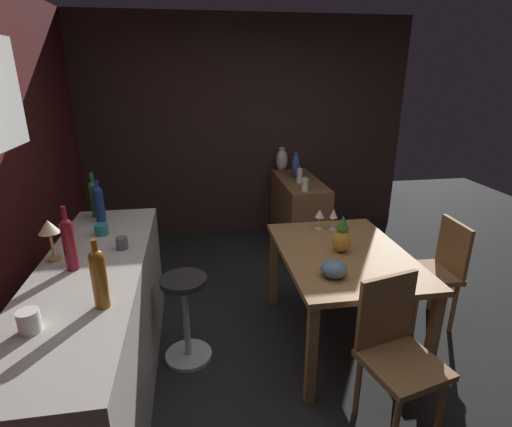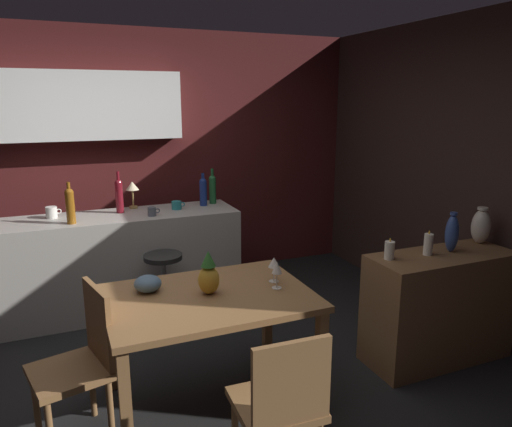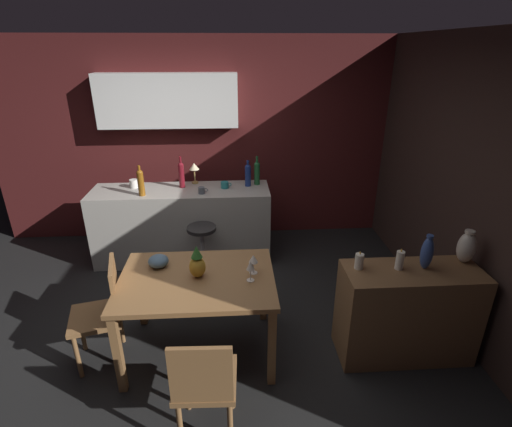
{
  "view_description": "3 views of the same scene",
  "coord_description": "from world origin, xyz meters",
  "views": [
    {
      "loc": [
        -2.3,
        0.74,
        1.96
      ],
      "look_at": [
        0.48,
        0.3,
        0.95
      ],
      "focal_mm": 27.68,
      "sensor_mm": 36.0,
      "label": 1
    },
    {
      "loc": [
        -0.63,
        -2.93,
        1.91
      ],
      "look_at": [
        0.76,
        0.39,
        1.05
      ],
      "focal_mm": 33.48,
      "sensor_mm": 36.0,
      "label": 2
    },
    {
      "loc": [
        0.46,
        -2.96,
        2.44
      ],
      "look_at": [
        0.67,
        0.29,
        1.04
      ],
      "focal_mm": 27.02,
      "sensor_mm": 36.0,
      "label": 3
    }
  ],
  "objects": [
    {
      "name": "vase_ceramic_ivory",
      "position": [
        2.34,
        -0.32,
        0.96
      ],
      "size": [
        0.14,
        0.14,
        0.29
      ],
      "color": "beige",
      "rests_on": "sideboard_cabinet"
    },
    {
      "name": "wine_bottle_amber",
      "position": [
        -0.56,
        1.21,
        1.06
      ],
      "size": [
        0.07,
        0.07,
        0.35
      ],
      "color": "#8C5114",
      "rests_on": "kitchen_counter"
    },
    {
      "name": "ground_plane",
      "position": [
        0.0,
        0.0,
        0.0
      ],
      "size": [
        9.0,
        9.0,
        0.0
      ],
      "primitive_type": "plane",
      "color": "black"
    },
    {
      "name": "wine_glass_left",
      "position": [
        0.62,
        -0.25,
        0.87
      ],
      "size": [
        0.08,
        0.08,
        0.17
      ],
      "color": "silver",
      "rests_on": "dining_table"
    },
    {
      "name": "wine_bottle_ruby",
      "position": [
        -0.14,
        1.46,
        1.07
      ],
      "size": [
        0.07,
        0.07,
        0.38
      ],
      "color": "maroon",
      "rests_on": "kitchen_counter"
    },
    {
      "name": "pineapple_centerpiece",
      "position": [
        0.16,
        -0.27,
        0.86
      ],
      "size": [
        0.13,
        0.13,
        0.28
      ],
      "color": "gold",
      "rests_on": "dining_table"
    },
    {
      "name": "chair_by_doorway",
      "position": [
        0.25,
        -1.13,
        0.49
      ],
      "size": [
        0.41,
        0.41,
        0.88
      ],
      "color": "olive",
      "rests_on": "ground_plane"
    },
    {
      "name": "pillar_candle_tall",
      "position": [
        1.45,
        -0.36,
        0.88
      ],
      "size": [
        0.07,
        0.07,
        0.15
      ],
      "color": "white",
      "rests_on": "sideboard_cabinet"
    },
    {
      "name": "wall_side_right",
      "position": [
        2.55,
        0.3,
        1.3
      ],
      "size": [
        0.1,
        4.4,
        2.6
      ],
      "primitive_type": "cube",
      "color": "#33231E",
      "rests_on": "ground_plane"
    },
    {
      "name": "cup_slate",
      "position": [
        0.11,
        1.22,
        0.94
      ],
      "size": [
        0.11,
        0.07,
        0.08
      ],
      "color": "#515660",
      "rests_on": "kitchen_counter"
    },
    {
      "name": "cup_white",
      "position": [
        -0.72,
        1.49,
        0.95
      ],
      "size": [
        0.13,
        0.1,
        0.1
      ],
      "color": "white",
      "rests_on": "kitchen_counter"
    },
    {
      "name": "wall_kitchen_back",
      "position": [
        -0.06,
        2.08,
        1.41
      ],
      "size": [
        5.2,
        0.33,
        2.6
      ],
      "color": "#4C1919",
      "rests_on": "ground_plane"
    },
    {
      "name": "fruit_bowl",
      "position": [
        -0.18,
        -0.1,
        0.79
      ],
      "size": [
        0.17,
        0.17,
        0.1
      ],
      "primitive_type": "ellipsoid",
      "color": "slate",
      "rests_on": "dining_table"
    },
    {
      "name": "pillar_candle_short",
      "position": [
        1.77,
        -0.39,
        0.9
      ],
      "size": [
        0.06,
        0.06,
        0.18
      ],
      "color": "white",
      "rests_on": "sideboard_cabinet"
    },
    {
      "name": "counter_lamp",
      "position": [
        -0.0,
        1.6,
        1.09
      ],
      "size": [
        0.12,
        0.12,
        0.26
      ],
      "color": "#A58447",
      "rests_on": "kitchen_counter"
    },
    {
      "name": "vase_ceramic_blue",
      "position": [
        1.97,
        -0.4,
        0.96
      ],
      "size": [
        0.1,
        0.1,
        0.3
      ],
      "color": "#334C8C",
      "rests_on": "sideboard_cabinet"
    },
    {
      "name": "wine_glass_right",
      "position": [
        0.59,
        -0.36,
        0.87
      ],
      "size": [
        0.07,
        0.07,
        0.18
      ],
      "color": "silver",
      "rests_on": "dining_table"
    },
    {
      "name": "sideboard_cabinet",
      "position": [
        1.88,
        -0.43,
        0.41
      ],
      "size": [
        1.1,
        0.44,
        0.82
      ],
      "primitive_type": "cube",
      "color": "brown",
      "rests_on": "ground_plane"
    },
    {
      "name": "wine_bottle_cobalt",
      "position": [
        0.65,
        1.46,
        1.05
      ],
      "size": [
        0.07,
        0.07,
        0.32
      ],
      "color": "navy",
      "rests_on": "kitchen_counter"
    },
    {
      "name": "dining_table",
      "position": [
        0.15,
        -0.29,
        0.65
      ],
      "size": [
        1.25,
        0.89,
        0.74
      ],
      "color": "olive",
      "rests_on": "ground_plane"
    },
    {
      "name": "cup_teal",
      "position": [
        0.37,
        1.4,
        0.94
      ],
      "size": [
        0.13,
        0.09,
        0.08
      ],
      "color": "teal",
      "rests_on": "kitchen_counter"
    },
    {
      "name": "kitchen_counter",
      "position": [
        -0.16,
        1.38,
        0.45
      ],
      "size": [
        2.1,
        0.6,
        0.9
      ],
      "primitive_type": "cube",
      "color": "#B2ADA3",
      "rests_on": "ground_plane"
    },
    {
      "name": "wine_bottle_green",
      "position": [
        0.76,
        1.52,
        1.06
      ],
      "size": [
        0.07,
        0.07,
        0.35
      ],
      "color": "#1E592D",
      "rests_on": "kitchen_counter"
    },
    {
      "name": "chair_near_window",
      "position": [
        -0.61,
        -0.33,
        0.49
      ],
      "size": [
        0.48,
        0.48,
        0.9
      ],
      "color": "olive",
      "rests_on": "ground_plane"
    },
    {
      "name": "bar_stool",
      "position": [
        0.11,
        0.86,
        0.35
      ],
      "size": [
        0.34,
        0.34,
        0.65
      ],
      "color": "#262323",
      "rests_on": "ground_plane"
    }
  ]
}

